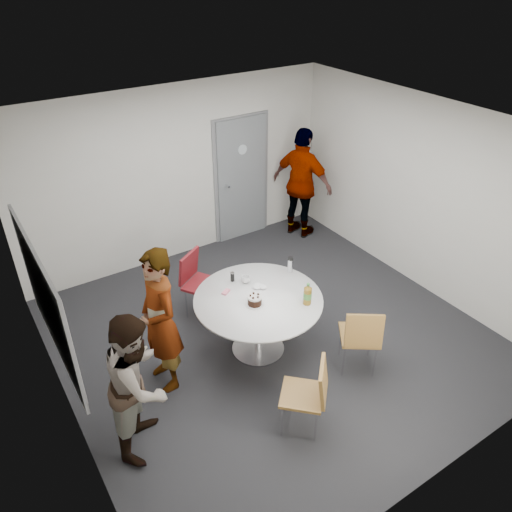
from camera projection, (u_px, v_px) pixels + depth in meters
floor at (271, 336)px, 6.45m from camera, size 5.00×5.00×0.00m
ceiling at (276, 131)px, 5.02m from camera, size 5.00×5.00×0.00m
wall_back at (178, 175)px, 7.51m from camera, size 5.00×0.00×5.00m
wall_left at (50, 323)px, 4.58m from camera, size 0.00×5.00×5.00m
wall_right at (421, 196)px, 6.89m from camera, size 0.00×5.00×5.00m
wall_front at (453, 381)px, 3.96m from camera, size 5.00×0.00×5.00m
door at (241, 179)px, 8.18m from camera, size 1.02×0.17×2.12m
whiteboard at (46, 301)px, 4.68m from camera, size 0.04×1.90×1.25m
table at (260, 305)px, 5.89m from camera, size 1.52×1.52×1.07m
chair_near_left at (311, 390)px, 4.95m from camera, size 0.61×0.61×0.88m
chair_near_right at (361, 335)px, 5.62m from camera, size 0.62×0.63×0.92m
chair_far at (197, 278)px, 6.58m from camera, size 0.62×0.63×0.92m
person_main at (160, 321)px, 5.34m from camera, size 0.44×0.65×1.74m
person_left at (139, 382)px, 4.70m from camera, size 0.94×0.97×1.58m
person_right at (302, 184)px, 8.24m from camera, size 0.81×1.19×1.87m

